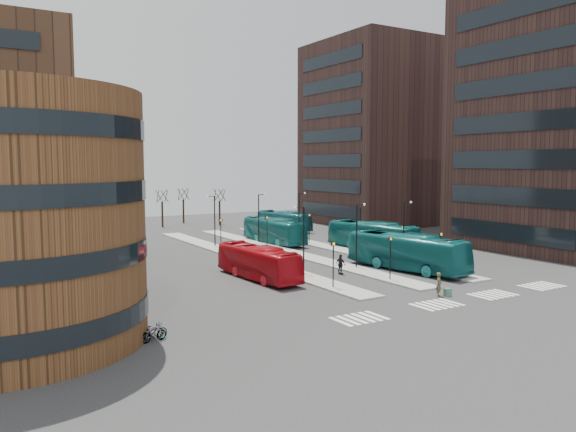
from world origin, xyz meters
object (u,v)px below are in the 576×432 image
suitcase (448,292)px  bicycle_mid (154,334)px  bicycle_far (149,331)px  teal_bus_c (373,236)px  red_bus (258,262)px  teal_bus_b (274,231)px  teal_bus_d (284,221)px  traveller (439,284)px  commuter_b (341,264)px  bicycle_near (153,332)px  commuter_a (261,269)px  commuter_c (366,257)px  teal_bus_a (407,252)px

suitcase → bicycle_mid: bearing=-173.9°
suitcase → bicycle_far: bearing=-175.9°
teal_bus_c → red_bus: bearing=-168.1°
teal_bus_b → teal_bus_c: teal_bus_c is taller
teal_bus_d → bicycle_far: 52.81m
traveller → commuter_b: 10.82m
commuter_b → bicycle_near: 22.95m
bicycle_near → teal_bus_d: bearing=-54.2°
teal_bus_c → bicycle_near: bearing=-158.4°
commuter_a → bicycle_near: bearing=43.7°
red_bus → bicycle_far: 17.60m
teal_bus_d → commuter_a: size_ratio=5.98×
commuter_a → bicycle_mid: (-13.51, -12.34, -0.40)m
red_bus → teal_bus_b: (12.00, 18.45, 0.14)m
bicycle_mid → bicycle_near: bearing=-11.6°
suitcase → commuter_c: 13.77m
teal_bus_c → commuter_c: 10.09m
teal_bus_c → traveller: teal_bus_c is taller
teal_bus_c → bicycle_mid: 38.07m
suitcase → bicycle_near: (-22.56, 0.96, 0.20)m
teal_bus_a → teal_bus_c: 12.47m
suitcase → commuter_b: (-1.95, 11.06, 0.62)m
suitcase → bicycle_mid: 22.58m
traveller → bicycle_far: bearing=132.3°
red_bus → teal_bus_c: teal_bus_c is taller
commuter_a → commuter_b: size_ratio=0.95×
bicycle_mid → red_bus: bearing=-58.6°
teal_bus_a → commuter_a: 14.13m
bicycle_mid → commuter_b: bearing=-75.1°
teal_bus_b → bicycle_mid: size_ratio=7.23×
teal_bus_d → suitcase: bearing=-112.2°
commuter_a → teal_bus_b: bearing=-120.6°
teal_bus_d → bicycle_mid: 53.43m
traveller → teal_bus_d: bearing=30.7°
teal_bus_a → suitcase: bearing=-124.4°
teal_bus_d → traveller: bearing=-113.1°
red_bus → bicycle_mid: 18.13m
suitcase → commuter_b: size_ratio=0.33×
commuter_c → commuter_a: bearing=-83.1°
red_bus → teal_bus_d: red_bus is taller
teal_bus_c → traveller: 22.98m
teal_bus_c → commuter_c: size_ratio=7.72×
commuter_a → commuter_c: 12.00m
teal_bus_b → bicycle_far: bearing=-131.2°
teal_bus_b → suitcase: bearing=-96.0°
red_bus → teal_bus_c: (19.12, 7.67, 0.21)m
red_bus → commuter_b: (7.38, -2.08, -0.54)m
teal_bus_a → traveller: (-5.17, -9.16, -0.84)m
suitcase → bicycle_far: size_ratio=0.38×
traveller → commuter_b: size_ratio=1.00×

